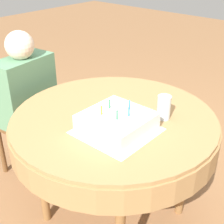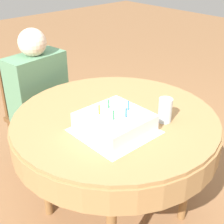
{
  "view_description": "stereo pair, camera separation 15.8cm",
  "coord_description": "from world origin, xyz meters",
  "px_view_note": "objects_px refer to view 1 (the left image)",
  "views": [
    {
      "loc": [
        -1.1,
        -0.95,
        1.55
      ],
      "look_at": [
        -0.05,
        -0.03,
        0.79
      ],
      "focal_mm": 50.0,
      "sensor_mm": 36.0,
      "label": 1
    },
    {
      "loc": [
        -0.99,
        -1.06,
        1.55
      ],
      "look_at": [
        -0.05,
        -0.03,
        0.79
      ],
      "focal_mm": 50.0,
      "sensor_mm": 36.0,
      "label": 2
    }
  ],
  "objects_px": {
    "person": "(29,94)",
    "birthday_cake": "(117,122)",
    "chair": "(23,114)",
    "drinking_glass": "(164,107)"
  },
  "relations": [
    {
      "from": "person",
      "to": "drinking_glass",
      "type": "relative_size",
      "value": 8.39
    },
    {
      "from": "birthday_cake",
      "to": "chair",
      "type": "bearing_deg",
      "value": 85.71
    },
    {
      "from": "drinking_glass",
      "to": "chair",
      "type": "bearing_deg",
      "value": 100.12
    },
    {
      "from": "person",
      "to": "drinking_glass",
      "type": "height_order",
      "value": "person"
    },
    {
      "from": "chair",
      "to": "person",
      "type": "relative_size",
      "value": 0.79
    },
    {
      "from": "chair",
      "to": "person",
      "type": "distance_m",
      "value": 0.2
    },
    {
      "from": "person",
      "to": "drinking_glass",
      "type": "distance_m",
      "value": 0.99
    },
    {
      "from": "person",
      "to": "birthday_cake",
      "type": "relative_size",
      "value": 3.58
    },
    {
      "from": "person",
      "to": "birthday_cake",
      "type": "distance_m",
      "value": 0.88
    },
    {
      "from": "drinking_glass",
      "to": "person",
      "type": "bearing_deg",
      "value": 100.37
    }
  ]
}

